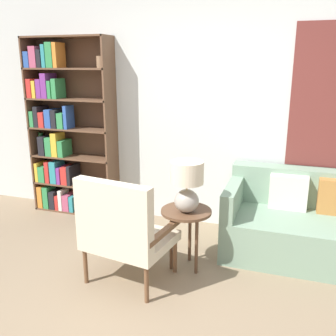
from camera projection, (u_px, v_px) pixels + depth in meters
name	position (u px, v px, depth m)	size (l,w,h in m)	color
ground_plane	(118.00, 332.00, 2.59)	(14.00, 14.00, 0.00)	#847056
wall_back	(199.00, 105.00, 4.06)	(6.40, 0.08, 2.70)	silver
bookshelf	(62.00, 131.00, 4.49)	(1.05, 0.30, 2.09)	brown
armchair	(122.00, 228.00, 3.01)	(0.75, 0.67, 0.93)	brown
couch	(336.00, 229.00, 3.50)	(2.03, 0.85, 0.79)	gray
side_table	(186.00, 218.00, 3.28)	(0.44, 0.44, 0.56)	brown
table_lamp	(187.00, 183.00, 3.15)	(0.28, 0.28, 0.45)	#A59E93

